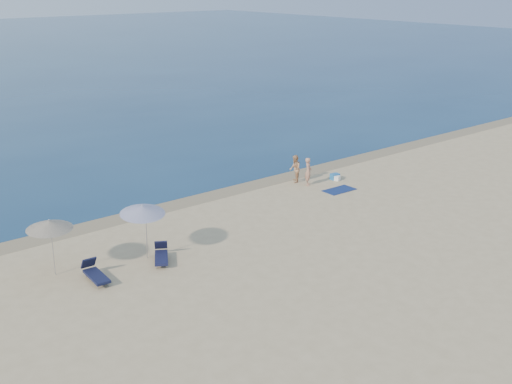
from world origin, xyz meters
The scene contains 10 objects.
wet_sand_strip centered at (0.00, 19.40, 0.00)m, with size 240.00×1.60×0.00m, color #847254.
person_left centered at (4.43, 17.42, 0.80)m, with size 0.58×0.38×1.59m, color tan.
person_right centered at (4.20, 18.28, 0.80)m, with size 0.78×0.61×1.60m, color tan.
beach_towel centered at (5.10, 15.60, 0.02)m, with size 1.80×1.00×0.03m, color #0F1E4F.
white_bag centered at (6.33, 16.93, 0.14)m, with size 0.32×0.28×0.28m, color white.
blue_cooler centered at (6.35, 17.17, 0.18)m, with size 0.50×0.35×0.35m, color #2069AE.
umbrella_near centered at (-7.78, 14.59, 2.13)m, with size 2.31×2.33×2.45m.
umbrella_far centered at (-11.42, 15.41, 2.13)m, with size 2.15×2.16×2.40m.
lounger_left centered at (-10.39, 13.90, 0.28)m, with size 0.68×1.76×0.76m.
lounger_right centered at (-7.46, 13.79, 0.26)m, with size 1.30×1.67×0.72m.
Camera 1 is at (-19.86, -7.64, 11.30)m, focal length 45.00 mm.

